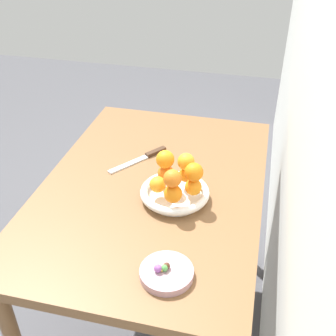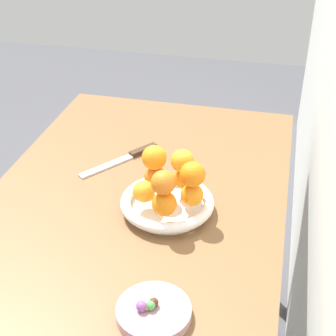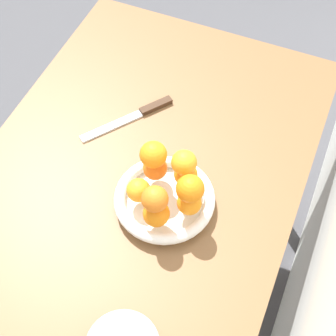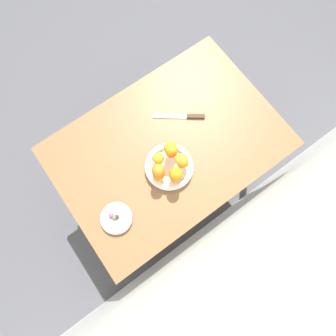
{
  "view_description": "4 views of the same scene",
  "coord_description": "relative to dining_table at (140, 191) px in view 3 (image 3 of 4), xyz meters",
  "views": [
    {
      "loc": [
        1.14,
        0.33,
        1.61
      ],
      "look_at": [
        0.07,
        0.07,
        0.86
      ],
      "focal_mm": 45.0,
      "sensor_mm": 36.0,
      "label": 1
    },
    {
      "loc": [
        1.05,
        0.33,
        1.51
      ],
      "look_at": [
        0.08,
        0.1,
        0.88
      ],
      "focal_mm": 55.0,
      "sensor_mm": 36.0,
      "label": 2
    },
    {
      "loc": [
        0.61,
        0.33,
        1.76
      ],
      "look_at": [
        0.03,
        0.09,
        0.85
      ],
      "focal_mm": 55.0,
      "sensor_mm": 36.0,
      "label": 3
    },
    {
      "loc": [
        0.24,
        0.33,
        1.95
      ],
      "look_at": [
        0.08,
        0.12,
        0.87
      ],
      "focal_mm": 28.0,
      "sensor_mm": 36.0,
      "label": 4
    }
  ],
  "objects": [
    {
      "name": "orange_1",
      "position": [
        0.12,
        0.1,
        0.16
      ],
      "size": [
        0.06,
        0.06,
        0.06
      ],
      "primitive_type": "sphere",
      "color": "orange",
      "rests_on": "fruit_bowl"
    },
    {
      "name": "knife",
      "position": [
        -0.15,
        -0.08,
        0.09
      ],
      "size": [
        0.22,
        0.17,
        0.01
      ],
      "color": "#3F2819",
      "rests_on": "dining_table"
    },
    {
      "name": "orange_2",
      "position": [
        0.07,
        0.16,
        0.16
      ],
      "size": [
        0.05,
        0.05,
        0.05
      ],
      "primitive_type": "sphere",
      "color": "orange",
      "rests_on": "fruit_bowl"
    },
    {
      "name": "orange_6",
      "position": [
        0.12,
        0.1,
        0.22
      ],
      "size": [
        0.06,
        0.06,
        0.06
      ],
      "primitive_type": "sphere",
      "color": "orange",
      "rests_on": "orange_1"
    },
    {
      "name": "fruit_bowl",
      "position": [
        0.06,
        0.09,
        0.11
      ],
      "size": [
        0.23,
        0.23,
        0.04
      ],
      "color": "white",
      "rests_on": "dining_table"
    },
    {
      "name": "orange_8",
      "position": [
        0.02,
        0.05,
        0.21
      ],
      "size": [
        0.06,
        0.06,
        0.06
      ],
      "primitive_type": "sphere",
      "color": "orange",
      "rests_on": "orange_4"
    },
    {
      "name": "orange_7",
      "position": [
        0.07,
        0.16,
        0.21
      ],
      "size": [
        0.06,
        0.06,
        0.06
      ],
      "primitive_type": "sphere",
      "color": "orange",
      "rests_on": "orange_2"
    },
    {
      "name": "ground_plane",
      "position": [
        0.0,
        0.0,
        -0.65
      ],
      "size": [
        6.0,
        6.0,
        0.0
      ],
      "primitive_type": "plane",
      "color": "#4C4C51"
    },
    {
      "name": "orange_5",
      "position": [
        0.01,
        0.12,
        0.21
      ],
      "size": [
        0.06,
        0.06,
        0.06
      ],
      "primitive_type": "sphere",
      "color": "orange",
      "rests_on": "orange_3"
    },
    {
      "name": "dining_table",
      "position": [
        0.0,
        0.0,
        0.0
      ],
      "size": [
        1.1,
        0.76,
        0.74
      ],
      "color": "brown",
      "rests_on": "ground_plane"
    },
    {
      "name": "orange_0",
      "position": [
        0.09,
        0.04,
        0.16
      ],
      "size": [
        0.05,
        0.05,
        0.05
      ],
      "primitive_type": "sphere",
      "color": "orange",
      "rests_on": "fruit_bowl"
    },
    {
      "name": "orange_3",
      "position": [
        0.01,
        0.12,
        0.15
      ],
      "size": [
        0.05,
        0.05,
        0.05
      ],
      "primitive_type": "sphere",
      "color": "orange",
      "rests_on": "fruit_bowl"
    },
    {
      "name": "orange_4",
      "position": [
        0.02,
        0.05,
        0.16
      ],
      "size": [
        0.06,
        0.06,
        0.06
      ],
      "primitive_type": "sphere",
      "color": "orange",
      "rests_on": "fruit_bowl"
    }
  ]
}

